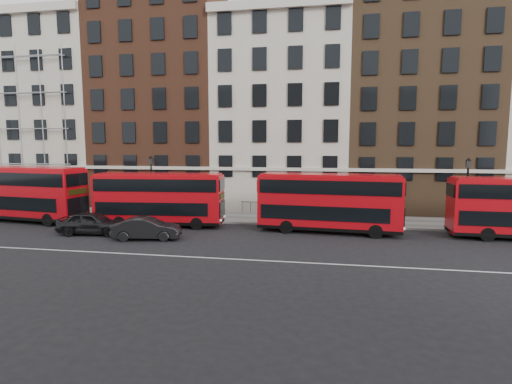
% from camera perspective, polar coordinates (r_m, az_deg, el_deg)
% --- Properties ---
extents(ground, '(120.00, 120.00, 0.00)m').
position_cam_1_polar(ground, '(24.60, -0.82, -8.34)').
color(ground, black).
rests_on(ground, ground).
extents(pavement, '(80.00, 5.00, 0.15)m').
position_cam_1_polar(pavement, '(34.70, 2.44, -3.76)').
color(pavement, slate).
rests_on(pavement, ground).
extents(kerb, '(80.00, 0.30, 0.16)m').
position_cam_1_polar(kerb, '(32.26, 1.86, -4.56)').
color(kerb, gray).
rests_on(kerb, ground).
extents(road_centre_line, '(70.00, 0.12, 0.01)m').
position_cam_1_polar(road_centre_line, '(22.71, -1.79, -9.62)').
color(road_centre_line, white).
rests_on(road_centre_line, ground).
extents(building_terrace, '(64.00, 11.95, 22.00)m').
position_cam_1_polar(building_terrace, '(41.65, 3.46, 12.02)').
color(building_terrace, beige).
rests_on(building_terrace, ground).
extents(bus_a, '(11.16, 4.00, 4.59)m').
position_cam_1_polar(bus_a, '(38.63, -30.21, -0.03)').
color(bus_a, '#AF0911').
rests_on(bus_a, ground).
extents(bus_b, '(10.15, 3.23, 4.20)m').
position_cam_1_polar(bus_b, '(32.25, -13.69, -0.84)').
color(bus_b, '#AF0911').
rests_on(bus_b, ground).
extents(bus_c, '(10.41, 3.28, 4.30)m').
position_cam_1_polar(bus_c, '(29.55, 10.30, -1.33)').
color(bus_c, '#AF0911').
rests_on(bus_c, ground).
extents(car_rear, '(5.01, 2.39, 1.65)m').
position_cam_1_polar(car_rear, '(31.07, -22.33, -4.10)').
color(car_rear, black).
rests_on(car_rear, ground).
extents(car_front, '(4.76, 2.39, 1.50)m').
position_cam_1_polar(car_front, '(28.24, -15.35, -5.05)').
color(car_front, black).
rests_on(car_front, ground).
extents(lamp_post_left, '(0.44, 0.44, 5.33)m').
position_cam_1_polar(lamp_post_left, '(35.93, -14.69, 1.22)').
color(lamp_post_left, black).
rests_on(lamp_post_left, pavement).
extents(lamp_post_right, '(0.44, 0.44, 5.33)m').
position_cam_1_polar(lamp_post_right, '(33.68, 27.90, 0.30)').
color(lamp_post_right, black).
rests_on(lamp_post_right, pavement).
extents(iron_railings, '(6.60, 0.06, 1.00)m').
position_cam_1_polar(iron_railings, '(36.75, 2.90, -2.26)').
color(iron_railings, black).
rests_on(iron_railings, pavement).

